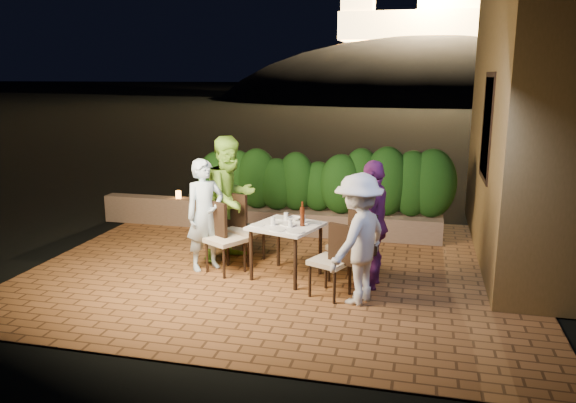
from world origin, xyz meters
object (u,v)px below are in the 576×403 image
(bowl, at_px, (295,218))
(chair_left_front, at_px, (225,238))
(parapet_lamp, at_px, (178,195))
(diner_blue, at_px, (205,215))
(diner_white, at_px, (358,239))
(chair_right_front, at_px, (330,259))
(diner_green, at_px, (231,198))
(dining_table, at_px, (286,251))
(chair_left_back, at_px, (246,228))
(chair_right_back, at_px, (350,246))
(beer_bottle, at_px, (302,214))
(diner_purple, at_px, (373,224))

(bowl, bearing_deg, chair_left_front, -163.99)
(chair_left_front, xyz_separation_m, parapet_lamp, (-1.73, 2.25, 0.07))
(chair_left_front, relative_size, parapet_lamp, 7.07)
(diner_blue, height_order, parapet_lamp, diner_blue)
(diner_white, bearing_deg, chair_right_front, -82.84)
(diner_green, bearing_deg, dining_table, -90.46)
(bowl, relative_size, chair_left_front, 0.19)
(dining_table, bearing_deg, diner_green, 149.17)
(diner_white, height_order, parapet_lamp, diner_white)
(chair_left_back, relative_size, chair_right_back, 1.00)
(chair_left_front, xyz_separation_m, diner_white, (1.93, -0.63, 0.31))
(beer_bottle, relative_size, parapet_lamp, 2.39)
(diner_white, relative_size, parapet_lamp, 11.46)
(dining_table, xyz_separation_m, beer_bottle, (0.22, -0.01, 0.54))
(chair_right_back, bearing_deg, diner_purple, -154.31)
(bowl, relative_size, chair_right_front, 0.19)
(beer_bottle, bearing_deg, chair_right_front, -47.18)
(beer_bottle, bearing_deg, dining_table, 177.09)
(diner_purple, bearing_deg, beer_bottle, -85.78)
(chair_left_back, height_order, diner_purple, diner_purple)
(beer_bottle, height_order, bowl, beer_bottle)
(bowl, relative_size, chair_left_back, 0.18)
(chair_right_front, distance_m, diner_white, 0.49)
(beer_bottle, relative_size, chair_right_back, 0.33)
(diner_blue, bearing_deg, chair_left_front, -61.61)
(chair_left_back, xyz_separation_m, diner_green, (-0.25, 0.06, 0.43))
(dining_table, relative_size, chair_left_back, 0.83)
(chair_left_front, relative_size, chair_right_back, 0.98)
(bowl, bearing_deg, dining_table, -101.34)
(chair_left_front, height_order, chair_right_back, chair_right_back)
(diner_blue, bearing_deg, dining_table, -51.97)
(chair_right_front, bearing_deg, bowl, -27.25)
(chair_left_front, relative_size, diner_purple, 0.59)
(chair_left_front, height_order, diner_white, diner_white)
(chair_right_front, height_order, diner_white, diner_white)
(chair_right_front, distance_m, chair_right_back, 0.56)
(chair_left_back, xyz_separation_m, diner_blue, (-0.44, -0.47, 0.29))
(dining_table, relative_size, parapet_lamp, 5.97)
(bowl, distance_m, diner_white, 1.34)
(dining_table, bearing_deg, diner_purple, -1.91)
(chair_left_front, bearing_deg, beer_bottle, 30.14)
(diner_blue, distance_m, diner_green, 0.58)
(chair_left_back, xyz_separation_m, diner_purple, (1.92, -0.58, 0.34))
(beer_bottle, height_order, parapet_lamp, beer_bottle)
(chair_right_front, bearing_deg, dining_table, -13.26)
(beer_bottle, xyz_separation_m, diner_purple, (0.94, -0.03, -0.08))
(bowl, xyz_separation_m, chair_left_front, (-0.93, -0.27, -0.28))
(diner_green, bearing_deg, diner_blue, -170.27)
(chair_left_back, xyz_separation_m, chair_right_back, (1.63, -0.52, 0.00))
(chair_right_back, distance_m, diner_white, 0.73)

